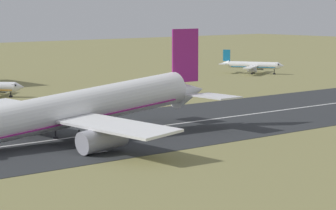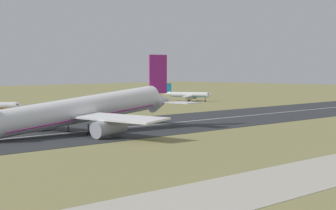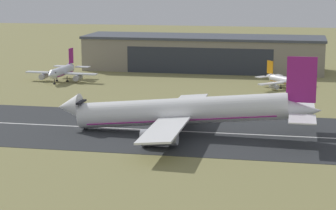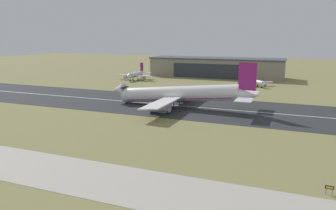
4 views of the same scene
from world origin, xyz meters
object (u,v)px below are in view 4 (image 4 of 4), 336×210
runway_sign (330,188)px  airplane_parked_centre (256,82)px  airplane_parked_east (135,75)px  airplane_landing (179,94)px

runway_sign → airplane_parked_centre: bearing=102.8°
airplane_parked_centre → runway_sign: (27.86, -122.65, -1.31)m
airplane_parked_centre → runway_sign: airplane_parked_centre is taller
airplane_parked_east → runway_sign: (100.85, -122.07, -2.15)m
airplane_parked_east → runway_sign: bearing=-50.4°
airplane_parked_centre → airplane_parked_east: bearing=-179.5°
airplane_landing → airplane_parked_east: airplane_landing is taller
airplane_parked_centre → airplane_parked_east: (-72.99, -0.58, 0.84)m
airplane_parked_east → runway_sign: 158.35m
airplane_landing → runway_sign: airplane_landing is taller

